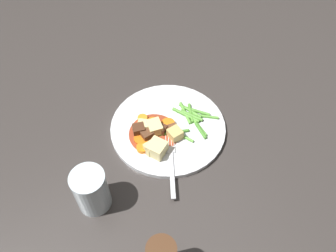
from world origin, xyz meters
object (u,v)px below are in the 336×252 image
at_px(potato_chunk_3, 143,126).
at_px(meat_chunk_2, 149,127).
at_px(potato_chunk_0, 155,128).
at_px(carrot_slice_4, 143,119).
at_px(carrot_slice_0, 143,148).
at_px(carrot_slice_3, 141,139).
at_px(meat_chunk_1, 147,135).
at_px(potato_chunk_2, 151,148).
at_px(meat_chunk_4, 171,130).
at_px(fork, 171,161).
at_px(potato_chunk_4, 175,134).
at_px(meat_chunk_3, 139,130).
at_px(carrot_slice_2, 153,123).
at_px(meat_chunk_0, 162,129).
at_px(dinner_plate, 168,128).
at_px(potato_chunk_1, 157,148).
at_px(carrot_slice_1, 169,124).
at_px(water_glass, 91,190).

xyz_separation_m(potato_chunk_3, meat_chunk_2, (-0.01, 0.01, -0.00)).
bearing_deg(potato_chunk_0, carrot_slice_4, -75.82).
bearing_deg(carrot_slice_0, carrot_slice_4, -114.25).
distance_m(carrot_slice_3, meat_chunk_1, 0.02).
xyz_separation_m(potato_chunk_2, meat_chunk_4, (-0.07, -0.03, -0.00)).
height_order(potato_chunk_0, fork, potato_chunk_0).
distance_m(potato_chunk_4, meat_chunk_1, 0.07).
bearing_deg(meat_chunk_2, meat_chunk_3, 3.23).
bearing_deg(carrot_slice_2, meat_chunk_4, 125.36).
relative_size(carrot_slice_2, meat_chunk_0, 1.20).
distance_m(potato_chunk_0, meat_chunk_3, 0.04).
xyz_separation_m(dinner_plate, carrot_slice_0, (0.08, 0.03, 0.01)).
xyz_separation_m(potato_chunk_4, fork, (0.04, 0.06, -0.01)).
distance_m(potato_chunk_1, meat_chunk_1, 0.05).
height_order(carrot_slice_1, meat_chunk_0, meat_chunk_0).
height_order(potato_chunk_3, water_glass, water_glass).
bearing_deg(meat_chunk_0, water_glass, 24.70).
xyz_separation_m(carrot_slice_2, potato_chunk_1, (0.03, 0.08, 0.01)).
bearing_deg(potato_chunk_1, carrot_slice_2, -108.21).
relative_size(carrot_slice_4, potato_chunk_1, 0.62).
height_order(potato_chunk_4, fork, potato_chunk_4).
relative_size(potato_chunk_2, fork, 0.16).
xyz_separation_m(meat_chunk_0, water_glass, (0.20, 0.09, 0.03)).
height_order(dinner_plate, potato_chunk_0, potato_chunk_0).
height_order(carrot_slice_0, carrot_slice_2, carrot_slice_2).
relative_size(dinner_plate, meat_chunk_3, 10.25).
xyz_separation_m(potato_chunk_4, meat_chunk_0, (0.02, -0.03, -0.00)).
bearing_deg(potato_chunk_3, potato_chunk_1, 90.44).
bearing_deg(meat_chunk_1, potato_chunk_4, 155.19).
bearing_deg(meat_chunk_3, carrot_slice_2, -165.61).
bearing_deg(carrot_slice_1, meat_chunk_1, 7.48).
xyz_separation_m(carrot_slice_0, potato_chunk_0, (-0.05, -0.03, 0.01)).
relative_size(carrot_slice_3, meat_chunk_0, 1.64).
height_order(dinner_plate, carrot_slice_1, carrot_slice_1).
xyz_separation_m(potato_chunk_1, meat_chunk_4, (-0.05, -0.04, -0.01)).
height_order(carrot_slice_2, meat_chunk_4, meat_chunk_4).
bearing_deg(potato_chunk_2, potato_chunk_3, -99.72).
xyz_separation_m(dinner_plate, carrot_slice_3, (0.08, 0.01, 0.01)).
bearing_deg(water_glass, carrot_slice_4, -139.93).
distance_m(carrot_slice_1, carrot_slice_2, 0.04).
bearing_deg(dinner_plate, potato_chunk_1, 45.34).
height_order(fork, water_glass, water_glass).
distance_m(carrot_slice_2, water_glass, 0.23).
xyz_separation_m(carrot_slice_2, meat_chunk_4, (-0.03, 0.04, 0.00)).
xyz_separation_m(carrot_slice_4, meat_chunk_2, (-0.00, 0.03, 0.00)).
relative_size(carrot_slice_0, fork, 0.17).
distance_m(potato_chunk_0, meat_chunk_4, 0.04).
relative_size(potato_chunk_0, meat_chunk_3, 1.36).
height_order(carrot_slice_1, meat_chunk_4, meat_chunk_4).
height_order(carrot_slice_2, water_glass, water_glass).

